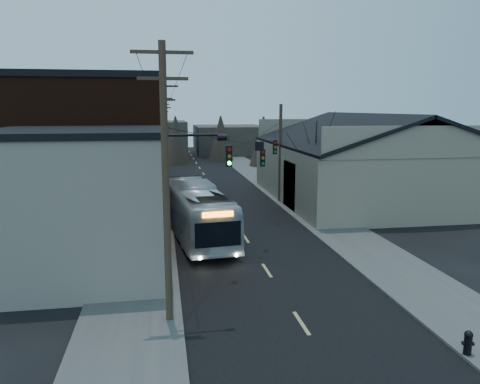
# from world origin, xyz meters

# --- Properties ---
(ground) EXTENTS (160.00, 160.00, 0.00)m
(ground) POSITION_xyz_m (0.00, 0.00, 0.00)
(ground) COLOR black
(ground) RESTS_ON ground
(road_surface) EXTENTS (9.00, 110.00, 0.02)m
(road_surface) POSITION_xyz_m (0.00, 30.00, 0.01)
(road_surface) COLOR black
(road_surface) RESTS_ON ground
(sidewalk_left) EXTENTS (4.00, 110.00, 0.12)m
(sidewalk_left) POSITION_xyz_m (-6.50, 30.00, 0.06)
(sidewalk_left) COLOR #474744
(sidewalk_left) RESTS_ON ground
(sidewalk_right) EXTENTS (4.00, 110.00, 0.12)m
(sidewalk_right) POSITION_xyz_m (6.50, 30.00, 0.06)
(sidewalk_right) COLOR #474744
(sidewalk_right) RESTS_ON ground
(building_clapboard) EXTENTS (8.00, 8.00, 7.00)m
(building_clapboard) POSITION_xyz_m (-9.00, 9.00, 3.50)
(building_clapboard) COLOR gray
(building_clapboard) RESTS_ON ground
(building_brick) EXTENTS (10.00, 12.00, 10.00)m
(building_brick) POSITION_xyz_m (-10.00, 20.00, 5.00)
(building_brick) COLOR black
(building_brick) RESTS_ON ground
(building_left_far) EXTENTS (9.00, 14.00, 7.00)m
(building_left_far) POSITION_xyz_m (-9.50, 36.00, 3.50)
(building_left_far) COLOR #342E2A
(building_left_far) RESTS_ON ground
(warehouse) EXTENTS (16.16, 20.60, 7.73)m
(warehouse) POSITION_xyz_m (13.00, 25.00, 2.70)
(warehouse) COLOR gray
(warehouse) RESTS_ON ground
(building_far_left) EXTENTS (10.00, 12.00, 6.00)m
(building_far_left) POSITION_xyz_m (-6.00, 65.00, 3.00)
(building_far_left) COLOR #342E2A
(building_far_left) RESTS_ON ground
(building_far_right) EXTENTS (12.00, 14.00, 5.00)m
(building_far_right) POSITION_xyz_m (7.00, 70.00, 2.50)
(building_far_right) COLOR #342E2A
(building_far_right) RESTS_ON ground
(bare_tree) EXTENTS (0.40, 0.40, 7.20)m
(bare_tree) POSITION_xyz_m (6.50, 20.00, 3.60)
(bare_tree) COLOR black
(bare_tree) RESTS_ON ground
(utility_lines) EXTENTS (11.24, 45.28, 10.50)m
(utility_lines) POSITION_xyz_m (-3.11, 24.14, 4.95)
(utility_lines) COLOR #382B1E
(utility_lines) RESTS_ON ground
(bus) EXTENTS (4.10, 12.29, 3.36)m
(bus) POSITION_xyz_m (-3.00, 14.97, 1.68)
(bus) COLOR #B6BDC3
(bus) RESTS_ON ground
(parked_car) EXTENTS (1.80, 3.89, 1.24)m
(parked_car) POSITION_xyz_m (-4.30, 29.18, 0.62)
(parked_car) COLOR #A7AAAE
(parked_car) RESTS_ON ground
(fire_hydrant) EXTENTS (0.40, 0.28, 0.83)m
(fire_hydrant) POSITION_xyz_m (4.70, -1.31, 0.56)
(fire_hydrant) COLOR black
(fire_hydrant) RESTS_ON sidewalk_right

